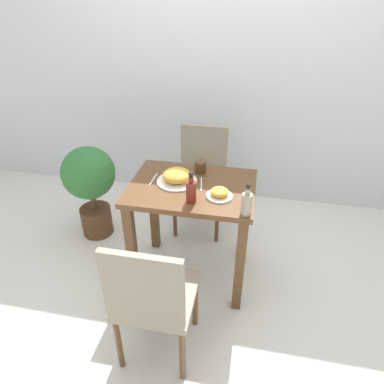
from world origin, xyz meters
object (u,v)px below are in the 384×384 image
sauce_bottle (247,203)px  potted_plant_left (90,182)px  condiment_bottle (191,190)px  food_plate (177,177)px  chair_far (202,173)px  side_plate (219,193)px  drink_cup (200,167)px  chair_near (152,297)px

sauce_bottle → potted_plant_left: bearing=155.3°
condiment_bottle → potted_plant_left: size_ratio=0.25×
food_plate → potted_plant_left: size_ratio=0.33×
chair_far → sauce_bottle: sauce_bottle is taller
chair_far → potted_plant_left: bearing=-158.3°
side_plate → potted_plant_left: (-1.10, 0.43, -0.29)m
chair_far → drink_cup: 0.58m
side_plate → sauce_bottle: (0.17, -0.15, 0.05)m
drink_cup → sauce_bottle: size_ratio=0.41×
sauce_bottle → condiment_bottle: same height
drink_cup → condiment_bottle: condiment_bottle is taller
side_plate → potted_plant_left: size_ratio=0.20×
food_plate → side_plate: food_plate is taller
side_plate → drink_cup: size_ratio=2.00×
chair_far → condiment_bottle: 0.93m
sauce_bottle → condiment_bottle: 0.34m
drink_cup → sauce_bottle: (0.34, -0.45, 0.04)m
chair_near → side_plate: 0.72m
food_plate → sauce_bottle: 0.55m
condiment_bottle → potted_plant_left: (-0.94, 0.52, -0.34)m
food_plate → drink_cup: bearing=53.3°
chair_near → drink_cup: chair_near is taller
food_plate → side_plate: (0.30, -0.13, -0.01)m
condiment_bottle → potted_plant_left: condiment_bottle is taller
chair_near → drink_cup: 0.96m
side_plate → condiment_bottle: 0.19m
chair_near → food_plate: 0.80m
food_plate → chair_near: bearing=-87.3°
food_plate → potted_plant_left: bearing=159.3°
food_plate → potted_plant_left: food_plate is taller
potted_plant_left → drink_cup: bearing=-8.3°
food_plate → potted_plant_left: (-0.81, 0.31, -0.30)m
side_plate → drink_cup: 0.34m
drink_cup → potted_plant_left: 0.99m
drink_cup → condiment_bottle: size_ratio=0.41×
chair_far → sauce_bottle: size_ratio=4.40×
side_plate → potted_plant_left: side_plate is taller
chair_near → food_plate: (-0.03, 0.73, 0.32)m
chair_far → sauce_bottle: 1.07m
sauce_bottle → potted_plant_left: size_ratio=0.25×
sauce_bottle → chair_near: bearing=-133.8°
food_plate → side_plate: size_ratio=1.63×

